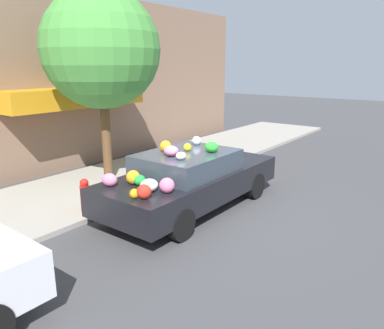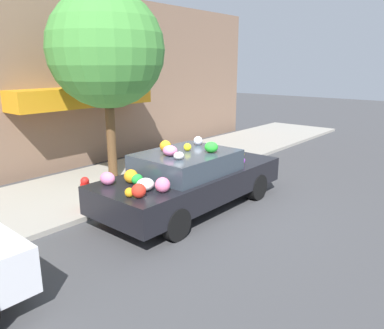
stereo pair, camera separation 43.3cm
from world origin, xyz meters
The scene contains 6 objects.
ground_plane centered at (0.00, 0.00, 0.00)m, with size 60.00×60.00×0.00m, color #424244.
sidewalk_curb centered at (0.00, 2.70, 0.05)m, with size 24.00×3.20×0.11m.
building_facade centered at (0.03, 4.91, 2.55)m, with size 18.00×1.20×5.15m.
street_tree centered at (0.02, 2.74, 3.43)m, with size 2.90×2.90×4.78m.
fire_hydrant centered at (-1.70, 1.47, 0.45)m, with size 0.20×0.20×0.70m.
art_car centered at (-0.07, -0.05, 0.70)m, with size 4.51×1.86×1.54m.
Camera 1 is at (-6.24, -4.75, 3.08)m, focal length 35.00 mm.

